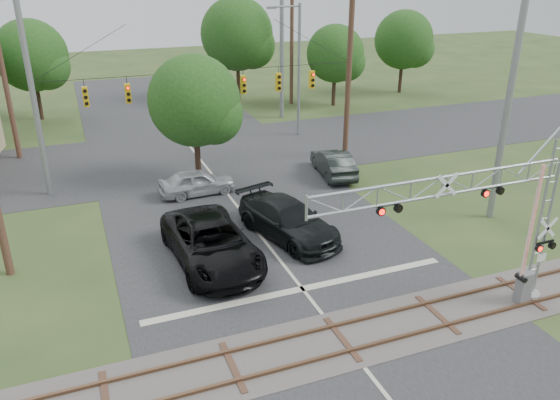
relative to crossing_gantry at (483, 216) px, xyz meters
name	(u,v)px	position (x,y,z in m)	size (l,w,h in m)	color
ground	(371,377)	(-5.12, -1.65, -4.08)	(160.00, 160.00, 0.00)	#2C421E
road_main	(265,241)	(-5.12, 8.35, -4.07)	(14.00, 90.00, 0.02)	#262628
road_cross	(197,155)	(-5.12, 22.35, -4.07)	(90.00, 12.00, 0.02)	#262628
railroad_track	(342,339)	(-5.12, 0.35, -4.05)	(90.00, 3.20, 0.17)	#524C47
crossing_gantry	(483,216)	(0.00, 0.00, 0.00)	(10.18, 0.84, 6.55)	gray
traffic_signal_span	(221,83)	(-4.24, 18.35, 1.62)	(19.34, 0.36, 11.50)	gray
pickup_black	(211,243)	(-7.95, 7.36, -3.11)	(3.20, 6.93, 1.93)	black
car_dark	(288,220)	(-3.88, 8.46, -3.19)	(2.49, 6.13, 1.78)	black
sedan_silver	(197,182)	(-6.71, 15.34, -3.34)	(1.74, 4.33, 1.48)	#A3A5AA
suv_dark	(333,163)	(1.95, 15.31, -3.27)	(1.70, 4.88, 1.61)	black
streetlight	(297,64)	(3.25, 24.38, 1.35)	(2.59, 0.27, 9.71)	gray
utility_poles	(230,66)	(-2.99, 20.67, 2.18)	(25.53, 27.96, 14.17)	#40271D
treeline	(175,54)	(-4.06, 33.11, 1.28)	(54.36, 26.36, 9.66)	#332117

